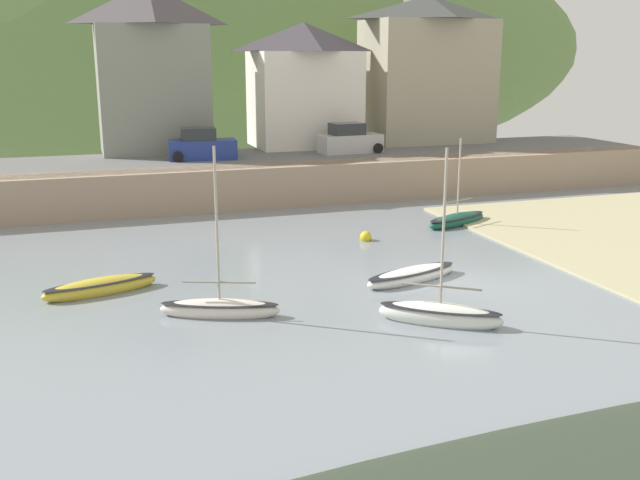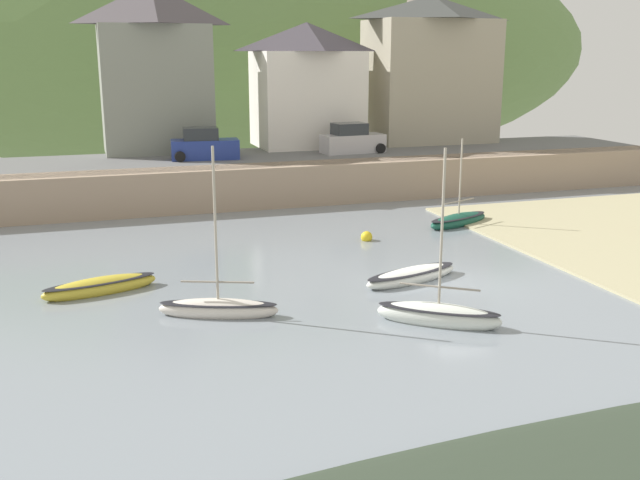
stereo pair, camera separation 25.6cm
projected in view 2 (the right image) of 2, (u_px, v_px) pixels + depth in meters
quay_seawall at (319, 179)px, 44.52m from camera, size 48.00×9.40×2.40m
hillside_backdrop at (241, 49)px, 78.36m from camera, size 80.00×44.00×26.38m
waterfront_building_left at (155, 68)px, 47.43m from camera, size 7.22×4.80×10.65m
waterfront_building_centre at (307, 84)px, 50.79m from camera, size 7.31×5.78×8.41m
waterfront_building_right at (430, 69)px, 53.36m from camera, size 9.05×6.04×10.36m
church_with_spire at (425, 41)px, 56.97m from camera, size 3.00×3.00×14.19m
fishing_boat_green at (218, 308)px, 25.06m from camera, size 4.19×2.32×6.00m
sailboat_blue_trim at (412, 276)px, 28.92m from camera, size 4.61×2.38×0.70m
rowboat_small_beached at (100, 287)px, 27.48m from camera, size 4.43×2.10×0.78m
sailboat_tall_mast at (438, 315)px, 24.30m from camera, size 3.96×3.24×6.06m
dinghy_open_wooden at (459, 220)px, 38.42m from camera, size 4.36×2.70×4.70m
parked_car_near_slipway at (204, 146)px, 45.10m from camera, size 4.24×2.09×1.95m
parked_car_by_wall at (352, 140)px, 48.01m from camera, size 4.24×2.06×1.95m
mooring_buoy at (367, 237)px, 35.22m from camera, size 0.56×0.56×0.56m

